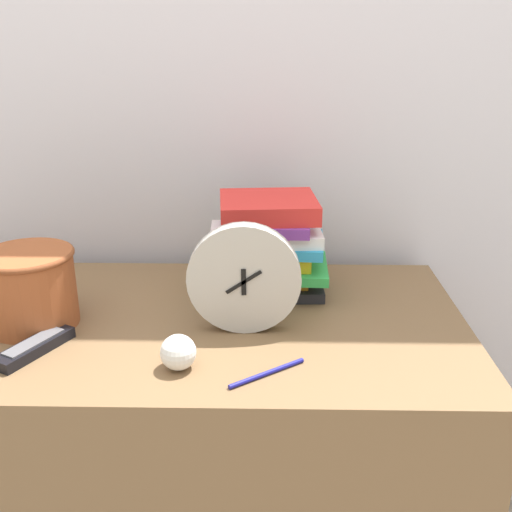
{
  "coord_description": "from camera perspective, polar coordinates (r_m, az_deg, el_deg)",
  "views": [
    {
      "loc": [
        0.2,
        -0.76,
        1.3
      ],
      "look_at": [
        0.18,
        0.34,
        0.88
      ],
      "focal_mm": 42.0,
      "sensor_mm": 36.0,
      "label": 1
    }
  ],
  "objects": [
    {
      "name": "crumpled_paper_ball",
      "position": [
        1.02,
        -7.42,
        -9.08
      ],
      "size": [
        0.06,
        0.06,
        0.06
      ],
      "color": "white",
      "rests_on": "desk"
    },
    {
      "name": "wall_back",
      "position": [
        1.45,
        -7.02,
        16.53
      ],
      "size": [
        6.0,
        0.04,
        2.4
      ],
      "color": "silver",
      "rests_on": "ground_plane"
    },
    {
      "name": "desk",
      "position": [
        1.42,
        -7.6,
        -19.86
      ],
      "size": [
        1.18,
        0.6,
        0.77
      ],
      "color": "brown",
      "rests_on": "ground_plane"
    },
    {
      "name": "pen",
      "position": [
        1.01,
        1.07,
        -11.09
      ],
      "size": [
        0.13,
        0.09,
        0.01
      ],
      "color": "navy",
      "rests_on": "desk"
    },
    {
      "name": "desk_clock",
      "position": [
        1.11,
        -1.15,
        -2.2
      ],
      "size": [
        0.21,
        0.03,
        0.21
      ],
      "color": "#B7B2A8",
      "rests_on": "desk"
    },
    {
      "name": "tv_remote",
      "position": [
        1.14,
        -20.35,
        -8.11
      ],
      "size": [
        0.11,
        0.16,
        0.02
      ],
      "color": "black",
      "rests_on": "desk"
    },
    {
      "name": "book_stack",
      "position": [
        1.27,
        1.08,
        0.98
      ],
      "size": [
        0.25,
        0.19,
        0.21
      ],
      "color": "#232328",
      "rests_on": "desk"
    },
    {
      "name": "basket",
      "position": [
        1.22,
        -20.74,
        -2.69
      ],
      "size": [
        0.18,
        0.18,
        0.15
      ],
      "color": "#994C28",
      "rests_on": "desk"
    }
  ]
}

